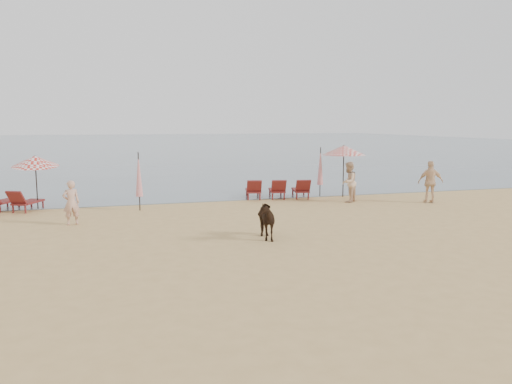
% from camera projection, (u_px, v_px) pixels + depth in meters
% --- Properties ---
extents(ground, '(120.00, 120.00, 0.00)m').
position_uv_depth(ground, '(308.00, 256.00, 13.70)').
color(ground, tan).
rests_on(ground, ground).
extents(sea, '(160.00, 140.00, 0.06)m').
position_uv_depth(sea, '(137.00, 143.00, 89.66)').
color(sea, '#51606B').
rests_on(sea, ground).
extents(lounger_cluster_left, '(2.33, 2.30, 0.64)m').
position_uv_depth(lounger_cluster_left, '(12.00, 201.00, 20.52)').
color(lounger_cluster_left, maroon).
rests_on(lounger_cluster_left, ground).
extents(lounger_cluster_right, '(3.30, 2.37, 0.66)m').
position_uv_depth(lounger_cluster_right, '(277.00, 189.00, 23.95)').
color(lounger_cluster_right, maroon).
rests_on(lounger_cluster_right, ground).
extents(umbrella_open_left_b, '(1.85, 1.88, 2.36)m').
position_uv_depth(umbrella_open_left_b, '(35.00, 161.00, 20.76)').
color(umbrella_open_left_b, black).
rests_on(umbrella_open_left_b, ground).
extents(umbrella_open_right, '(2.09, 2.09, 2.55)m').
position_uv_depth(umbrella_open_right, '(344.00, 150.00, 24.27)').
color(umbrella_open_right, black).
rests_on(umbrella_open_right, ground).
extents(umbrella_closed_left, '(0.30, 0.30, 2.43)m').
position_uv_depth(umbrella_closed_left, '(139.00, 175.00, 20.56)').
color(umbrella_closed_left, black).
rests_on(umbrella_closed_left, ground).
extents(umbrella_closed_right, '(0.30, 0.30, 2.44)m').
position_uv_depth(umbrella_closed_right, '(320.00, 166.00, 24.44)').
color(umbrella_closed_right, black).
rests_on(umbrella_closed_right, ground).
extents(cow, '(0.74, 1.50, 1.24)m').
position_uv_depth(cow, '(263.00, 219.00, 15.62)').
color(cow, black).
rests_on(cow, ground).
extents(beachgoer_left, '(0.65, 0.50, 1.60)m').
position_uv_depth(beachgoer_left, '(71.00, 203.00, 17.75)').
color(beachgoer_left, tan).
rests_on(beachgoer_left, ground).
extents(beachgoer_right_a, '(1.14, 1.13, 1.86)m').
position_uv_depth(beachgoer_right_a, '(349.00, 182.00, 22.82)').
color(beachgoer_right_a, '#D4AA85').
rests_on(beachgoer_right_a, ground).
extents(beachgoer_right_b, '(1.22, 0.79, 1.92)m').
position_uv_depth(beachgoer_right_b, '(431.00, 182.00, 22.61)').
color(beachgoer_right_b, '#E2B98D').
rests_on(beachgoer_right_b, ground).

